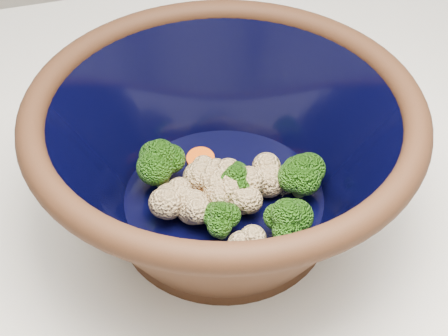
{
  "coord_description": "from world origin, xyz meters",
  "views": [
    {
      "loc": [
        -0.24,
        -0.29,
        1.37
      ],
      "look_at": [
        -0.12,
        0.11,
        0.97
      ],
      "focal_mm": 50.0,
      "sensor_mm": 36.0,
      "label": 1
    }
  ],
  "objects": [
    {
      "name": "mixing_bowl",
      "position": [
        -0.12,
        0.11,
        0.98
      ],
      "size": [
        0.36,
        0.36,
        0.15
      ],
      "rotation": [
        0.0,
        0.0,
        -0.08
      ],
      "color": "black",
      "rests_on": "counter"
    },
    {
      "name": "vegetable_pile",
      "position": [
        -0.12,
        0.09,
        0.96
      ],
      "size": [
        0.17,
        0.16,
        0.06
      ],
      "color": "#608442",
      "rests_on": "mixing_bowl"
    }
  ]
}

